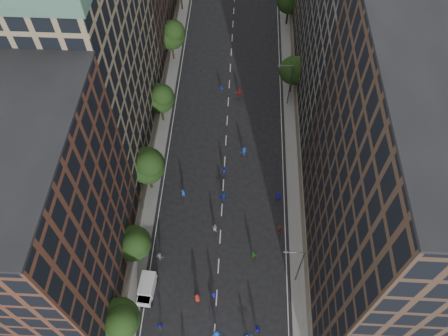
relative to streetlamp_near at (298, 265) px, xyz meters
name	(u,v)px	position (x,y,z in m)	size (l,w,h in m)	color
ground	(227,123)	(-10.37, 28.00, -5.17)	(240.00, 240.00, 0.00)	black
sidewalk_left	(164,89)	(-22.37, 35.50, -5.09)	(4.00, 105.00, 0.15)	slate
sidewalk_right	(294,94)	(1.63, 35.50, -5.09)	(4.00, 105.00, 0.15)	slate
bldg_left_a	(43,226)	(-29.37, -1.00, 9.83)	(14.00, 22.00, 30.00)	#512D1F
bldg_left_b	(88,63)	(-29.37, 23.00, 11.83)	(14.00, 26.00, 34.00)	#807053
bldg_right_a	(395,195)	(8.63, 3.00, 12.83)	(14.00, 30.00, 36.00)	#402E22
bldg_right_b	(357,33)	(8.63, 32.00, 11.33)	(14.00, 28.00, 33.00)	#5F584F
tree_left_0	(119,320)	(-21.38, -8.15, 0.79)	(5.20, 5.20, 8.83)	black
tree_left_1	(134,243)	(-21.39, 1.86, 0.38)	(4.80, 4.80, 8.21)	black
tree_left_2	(147,165)	(-21.36, 13.83, 1.19)	(5.60, 5.60, 9.45)	black
tree_left_3	(160,97)	(-21.38, 27.85, 0.65)	(5.00, 5.00, 8.58)	black
tree_left_4	(172,34)	(-21.37, 43.84, 0.93)	(5.40, 5.40, 9.08)	black
tree_right_a	(295,70)	(1.02, 35.85, 0.46)	(5.00, 5.00, 8.39)	black
streetlamp_near	(298,265)	(0.00, 0.00, 0.00)	(2.64, 0.22, 9.06)	#595B60
streetlamp_far	(289,83)	(0.00, 33.00, 0.00)	(2.64, 0.22, 9.06)	#595B60
cargo_van	(147,288)	(-19.66, -2.57, -3.98)	(2.30, 4.38, 2.26)	white
skater_1	(214,295)	(-10.75, -2.97, -4.25)	(0.67, 0.44, 1.84)	#121595
skater_2	(257,329)	(-4.95, -6.97, -4.30)	(0.84, 0.65, 1.73)	#1615AB
skater_3	(217,335)	(-10.04, -8.00, -4.20)	(1.26, 0.72, 1.94)	#1546AE
skater_4	(160,326)	(-17.29, -7.27, -4.36)	(0.95, 0.39, 1.61)	#1726BB
skater_6	(197,298)	(-12.88, -3.43, -4.20)	(0.95, 0.62, 1.95)	maroon
skater_7	(279,229)	(-1.87, 7.32, -4.40)	(0.56, 0.37, 1.53)	maroon
skater_8	(215,228)	(-11.19, 6.97, -4.33)	(0.82, 0.64, 1.68)	#B4B4AF
skater_9	(160,257)	(-18.61, 2.10, -4.31)	(1.11, 0.64, 1.72)	#45444A
skater_10	(253,255)	(-5.54, 3.03, -4.26)	(1.06, 0.44, 1.81)	#1D611D
skater_11	(223,197)	(-10.21, 12.32, -4.31)	(1.59, 0.51, 1.72)	#123398
skater_12	(278,196)	(-1.87, 12.86, -4.28)	(0.87, 0.57, 1.78)	#131293
skater_13	(183,193)	(-16.42, 12.61, -4.26)	(0.67, 0.44, 1.82)	#1548B1
skater_14	(224,170)	(-10.38, 17.32, -4.35)	(0.80, 0.62, 1.64)	#152AAF
skater_15	(244,152)	(-7.29, 21.12, -4.29)	(1.14, 0.65, 1.76)	#153BAE
skater_16	(222,89)	(-11.69, 35.33, -4.41)	(0.89, 0.37, 1.52)	#1741BD
skater_17	(239,93)	(-8.40, 34.48, -4.29)	(1.62, 0.52, 1.75)	maroon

